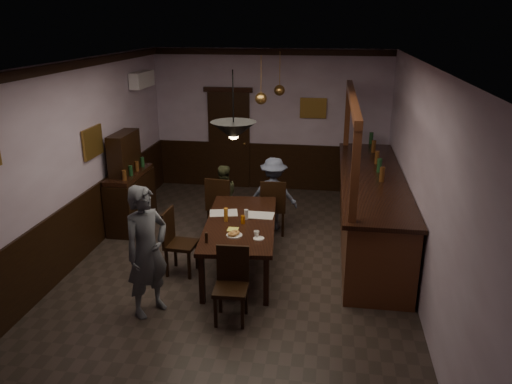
% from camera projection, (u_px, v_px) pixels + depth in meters
% --- Properties ---
extents(room, '(5.01, 8.01, 3.01)m').
position_uv_depth(room, '(235.00, 176.00, 6.91)').
color(room, '#2D2621').
rests_on(room, ground).
extents(dining_table, '(1.20, 2.28, 0.75)m').
position_uv_depth(dining_table, '(241.00, 226.00, 7.32)').
color(dining_table, black).
rests_on(dining_table, ground).
extents(chair_far_left, '(0.48, 0.48, 1.02)m').
position_uv_depth(chair_far_left, '(220.00, 203.00, 8.58)').
color(chair_far_left, black).
rests_on(chair_far_left, ground).
extents(chair_far_right, '(0.47, 0.47, 0.99)m').
position_uv_depth(chair_far_right, '(273.00, 205.00, 8.54)').
color(chair_far_right, black).
rests_on(chair_far_right, ground).
extents(chair_near, '(0.42, 0.42, 0.94)m').
position_uv_depth(chair_near, '(232.00, 281.00, 6.13)').
color(chair_near, black).
rests_on(chair_near, ground).
extents(chair_side, '(0.45, 0.45, 0.97)m').
position_uv_depth(chair_side, '(176.00, 239.00, 7.24)').
color(chair_side, black).
rests_on(chair_side, ground).
extents(person_standing, '(0.67, 0.74, 1.69)m').
position_uv_depth(person_standing, '(147.00, 251.00, 6.14)').
color(person_standing, '#51555D').
rests_on(person_standing, ground).
extents(person_seated_left, '(0.67, 0.60, 1.15)m').
position_uv_depth(person_seated_left, '(223.00, 197.00, 8.84)').
color(person_seated_left, '#464B2D').
rests_on(person_seated_left, ground).
extents(person_seated_right, '(0.88, 0.56, 1.30)m').
position_uv_depth(person_seated_right, '(274.00, 194.00, 8.77)').
color(person_seated_right, slate).
rests_on(person_seated_right, ground).
extents(newspaper_left, '(0.48, 0.39, 0.01)m').
position_uv_depth(newspaper_left, '(224.00, 213.00, 7.61)').
color(newspaper_left, silver).
rests_on(newspaper_left, dining_table).
extents(newspaper_right, '(0.42, 0.30, 0.01)m').
position_uv_depth(newspaper_right, '(260.00, 215.00, 7.52)').
color(newspaper_right, silver).
rests_on(newspaper_right, dining_table).
extents(napkin, '(0.16, 0.16, 0.00)m').
position_uv_depth(napkin, '(233.00, 229.00, 7.03)').
color(napkin, '#ECE957').
rests_on(napkin, dining_table).
extents(saucer, '(0.15, 0.15, 0.01)m').
position_uv_depth(saucer, '(259.00, 238.00, 6.72)').
color(saucer, white).
rests_on(saucer, dining_table).
extents(coffee_cup, '(0.09, 0.09, 0.07)m').
position_uv_depth(coffee_cup, '(257.00, 233.00, 6.77)').
color(coffee_cup, white).
rests_on(coffee_cup, saucer).
extents(pastry_plate, '(0.22, 0.22, 0.01)m').
position_uv_depth(pastry_plate, '(234.00, 235.00, 6.82)').
color(pastry_plate, white).
rests_on(pastry_plate, dining_table).
extents(pastry_ring_a, '(0.13, 0.13, 0.04)m').
position_uv_depth(pastry_ring_a, '(232.00, 234.00, 6.79)').
color(pastry_ring_a, '#C68C47').
rests_on(pastry_ring_a, pastry_plate).
extents(pastry_ring_b, '(0.13, 0.13, 0.04)m').
position_uv_depth(pastry_ring_b, '(235.00, 233.00, 6.83)').
color(pastry_ring_b, '#C68C47').
rests_on(pastry_ring_b, pastry_plate).
extents(soda_can, '(0.07, 0.07, 0.12)m').
position_uv_depth(soda_can, '(243.00, 220.00, 7.21)').
color(soda_can, orange).
rests_on(soda_can, dining_table).
extents(beer_glass, '(0.06, 0.06, 0.20)m').
position_uv_depth(beer_glass, '(226.00, 215.00, 7.28)').
color(beer_glass, '#BF721E').
rests_on(beer_glass, dining_table).
extents(water_glass, '(0.06, 0.06, 0.15)m').
position_uv_depth(water_glass, '(246.00, 214.00, 7.36)').
color(water_glass, silver).
rests_on(water_glass, dining_table).
extents(pepper_mill, '(0.04, 0.04, 0.14)m').
position_uv_depth(pepper_mill, '(206.00, 238.00, 6.59)').
color(pepper_mill, black).
rests_on(pepper_mill, dining_table).
extents(sideboard, '(0.46, 1.29, 1.71)m').
position_uv_depth(sideboard, '(130.00, 189.00, 8.87)').
color(sideboard, black).
rests_on(sideboard, ground).
extents(bar_counter, '(1.01, 4.36, 2.44)m').
position_uv_depth(bar_counter, '(370.00, 207.00, 8.23)').
color(bar_counter, '#502815').
rests_on(bar_counter, ground).
extents(door_back, '(0.90, 0.06, 2.10)m').
position_uv_depth(door_back, '(229.00, 140.00, 10.87)').
color(door_back, black).
rests_on(door_back, ground).
extents(ac_unit, '(0.20, 0.85, 0.30)m').
position_uv_depth(ac_unit, '(142.00, 79.00, 9.64)').
color(ac_unit, white).
rests_on(ac_unit, ground).
extents(picture_left_large, '(0.04, 0.62, 0.48)m').
position_uv_depth(picture_left_large, '(93.00, 142.00, 7.93)').
color(picture_left_large, olive).
rests_on(picture_left_large, ground).
extents(picture_back, '(0.55, 0.04, 0.42)m').
position_uv_depth(picture_back, '(313.00, 108.00, 10.38)').
color(picture_back, olive).
rests_on(picture_back, ground).
extents(pendant_iron, '(0.56, 0.56, 0.84)m').
position_uv_depth(pendant_iron, '(234.00, 131.00, 6.04)').
color(pendant_iron, black).
rests_on(pendant_iron, ground).
extents(pendant_brass_mid, '(0.20, 0.20, 0.81)m').
position_uv_depth(pendant_brass_mid, '(261.00, 99.00, 8.33)').
color(pendant_brass_mid, '#BF8C3F').
rests_on(pendant_brass_mid, ground).
extents(pendant_brass_far, '(0.20, 0.20, 0.81)m').
position_uv_depth(pendant_brass_far, '(279.00, 90.00, 9.28)').
color(pendant_brass_far, '#BF8C3F').
rests_on(pendant_brass_far, ground).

